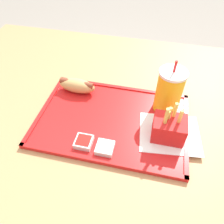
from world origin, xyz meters
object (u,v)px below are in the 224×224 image
sauce_cup_mayo (105,148)px  fries_carton (169,127)px  soda_cup (169,91)px  hot_dog_far (77,85)px  sauce_cup_ketchup (84,142)px

sauce_cup_mayo → fries_carton: bearing=28.5°
soda_cup → fries_carton: bearing=-84.5°
hot_dog_far → sauce_cup_ketchup: size_ratio=2.77×
hot_dog_far → fries_carton: (0.31, -0.12, 0.01)m
sauce_cup_mayo → soda_cup: bearing=53.0°
hot_dog_far → sauce_cup_ketchup: (0.09, -0.20, -0.01)m
soda_cup → sauce_cup_ketchup: (-0.21, -0.19, -0.06)m
hot_dog_far → sauce_cup_ketchup: 0.22m
fries_carton → sauce_cup_mayo: fries_carton is taller
soda_cup → sauce_cup_mayo: bearing=-127.0°
hot_dog_far → fries_carton: size_ratio=1.07×
soda_cup → hot_dog_far: (-0.30, 0.02, -0.05)m
fries_carton → sauce_cup_ketchup: bearing=-159.9°
soda_cup → fries_carton: soda_cup is taller
hot_dog_far → sauce_cup_mayo: 0.26m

